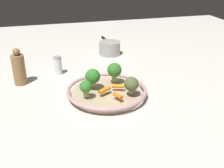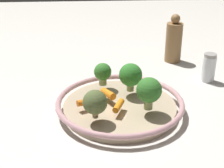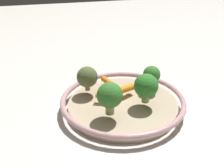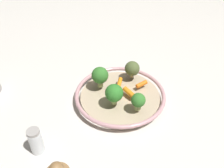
# 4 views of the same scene
# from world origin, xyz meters

# --- Properties ---
(ground_plane) EXTENTS (2.52, 2.52, 0.00)m
(ground_plane) POSITION_xyz_m (0.00, 0.00, 0.00)
(ground_plane) COLOR beige
(serving_bowl) EXTENTS (0.30, 0.30, 0.03)m
(serving_bowl) POSITION_xyz_m (0.00, 0.00, 0.02)
(serving_bowl) COLOR tan
(serving_bowl) RESTS_ON ground_plane
(baby_carrot_left) EXTENTS (0.05, 0.04, 0.02)m
(baby_carrot_left) POSITION_xyz_m (0.02, 0.03, 0.04)
(baby_carrot_left) COLOR orange
(baby_carrot_left) RESTS_ON serving_bowl
(baby_carrot_back) EXTENTS (0.05, 0.03, 0.01)m
(baby_carrot_back) POSITION_xyz_m (-0.04, 0.01, 0.04)
(baby_carrot_back) COLOR orange
(baby_carrot_back) RESTS_ON serving_bowl
(baby_carrot_center) EXTENTS (0.03, 0.04, 0.02)m
(baby_carrot_center) POSITION_xyz_m (-0.02, 0.08, 0.04)
(baby_carrot_center) COLOR orange
(baby_carrot_center) RESTS_ON serving_bowl
(broccoli_floret_mid) EXTENTS (0.06, 0.06, 0.07)m
(broccoli_floret_mid) POSITION_xyz_m (0.05, -0.03, 0.07)
(broccoli_floret_mid) COLOR #95AC66
(broccoli_floret_mid) RESTS_ON serving_bowl
(broccoli_floret_small) EXTENTS (0.04, 0.04, 0.06)m
(broccoli_floret_small) POSITION_xyz_m (0.08, 0.04, 0.07)
(broccoli_floret_small) COLOR #98A866
(broccoli_floret_small) RESTS_ON serving_bowl
(broccoli_floret_large) EXTENTS (0.05, 0.05, 0.06)m
(broccoli_floret_large) POSITION_xyz_m (-0.08, 0.06, 0.07)
(broccoli_floret_large) COLOR tan
(broccoli_floret_large) RESTS_ON serving_bowl
(broccoli_floret_edge) EXTENTS (0.06, 0.06, 0.07)m
(broccoli_floret_edge) POSITION_xyz_m (-0.05, -0.06, 0.08)
(broccoli_floret_edge) COLOR #98A866
(broccoli_floret_edge) RESTS_ON serving_bowl
(salt_shaker) EXTENTS (0.04, 0.04, 0.08)m
(salt_shaker) POSITION_xyz_m (0.16, -0.26, 0.04)
(salt_shaker) COLOR silver
(salt_shaker) RESTS_ON ground_plane
(pepper_mill) EXTENTS (0.05, 0.05, 0.15)m
(pepper_mill) POSITION_xyz_m (0.32, -0.20, 0.07)
(pepper_mill) COLOR olive
(pepper_mill) RESTS_ON ground_plane
(saucepan) EXTENTS (0.11, 0.19, 0.07)m
(saucepan) POSITION_xyz_m (-0.13, -0.46, 0.04)
(saucepan) COLOR #9E9993
(saucepan) RESTS_ON ground_plane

